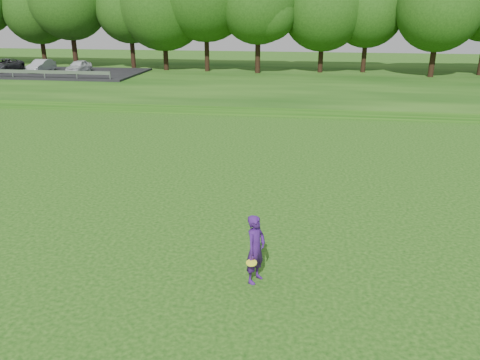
# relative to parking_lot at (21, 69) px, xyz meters

# --- Properties ---
(ground) EXTENTS (140.00, 140.00, 0.00)m
(ground) POSITION_rel_parking_lot_xyz_m (24.10, -32.79, -0.99)
(ground) COLOR #113E0C
(ground) RESTS_ON ground
(berm) EXTENTS (130.00, 30.00, 0.60)m
(berm) POSITION_rel_parking_lot_xyz_m (24.10, 1.21, -0.69)
(berm) COLOR #113E0C
(berm) RESTS_ON ground
(walking_path) EXTENTS (130.00, 1.60, 0.04)m
(walking_path) POSITION_rel_parking_lot_xyz_m (24.10, -12.79, -0.97)
(walking_path) COLOR gray
(walking_path) RESTS_ON ground
(parking_lot) EXTENTS (24.00, 9.00, 1.38)m
(parking_lot) POSITION_rel_parking_lot_xyz_m (0.00, 0.00, 0.00)
(parking_lot) COLOR black
(parking_lot) RESTS_ON berm
(woman) EXTENTS (0.68, 0.87, 1.85)m
(woman) POSITION_rel_parking_lot_xyz_m (27.69, -33.66, -0.07)
(woman) COLOR #3F176B
(woman) RESTS_ON ground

